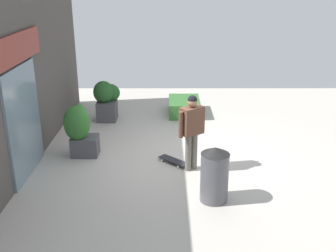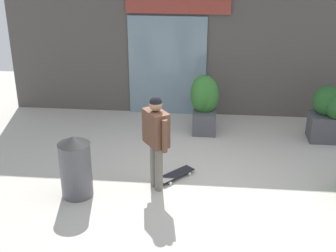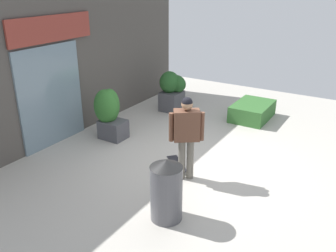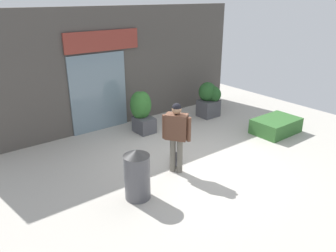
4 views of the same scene
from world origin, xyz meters
TOP-DOWN VIEW (x-y plane):
  - ground_plane at (0.00, 0.00)m, footprint 12.00×12.00m
  - building_facade at (-0.03, 3.35)m, footprint 8.58×0.31m
  - skateboarder at (-0.57, -0.12)m, footprint 0.48×0.54m
  - skateboard at (-0.28, 0.25)m, footprint 0.65×0.68m
  - planter_box_left at (2.60, 2.09)m, footprint 0.62×0.73m
  - planter_box_right at (0.12, 2.32)m, footprint 0.59×0.72m
  - trash_bin at (-1.81, -0.46)m, footprint 0.51×0.51m
  - hedge_ledge at (3.12, -0.12)m, footprint 1.32×0.90m

SIDE VIEW (x-z plane):
  - ground_plane at x=0.00m, z-range 0.00..0.00m
  - skateboard at x=-0.28m, z-range 0.02..0.10m
  - hedge_ledge at x=3.12m, z-range 0.00..0.43m
  - trash_bin at x=-1.81m, z-range 0.00..1.04m
  - planter_box_left at x=2.60m, z-range 0.04..1.16m
  - planter_box_right at x=0.12m, z-range 0.05..1.25m
  - skateboarder at x=-0.57m, z-range 0.18..1.79m
  - building_facade at x=-0.03m, z-range -0.01..3.43m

